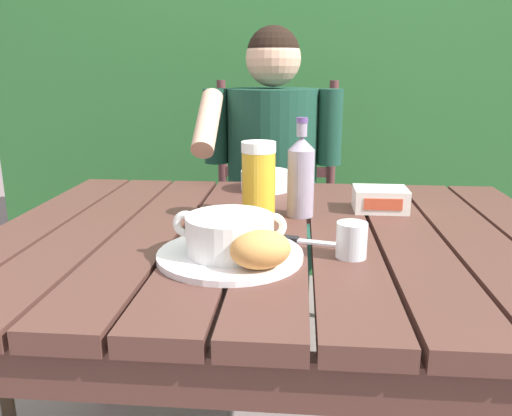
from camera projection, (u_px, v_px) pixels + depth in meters
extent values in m
cube|color=#4E2E27|center=(34.00, 231.00, 1.17)|extent=(0.13, 0.95, 0.04)
cube|color=#4E2E27|center=(93.00, 233.00, 1.16)|extent=(0.13, 0.95, 0.04)
cube|color=#4E2E27|center=(153.00, 234.00, 1.14)|extent=(0.13, 0.95, 0.04)
cube|color=#4E2E27|center=(214.00, 236.00, 1.13)|extent=(0.13, 0.95, 0.04)
cube|color=#4E2E27|center=(277.00, 238.00, 1.12)|extent=(0.13, 0.95, 0.04)
cube|color=#4E2E27|center=(341.00, 239.00, 1.11)|extent=(0.13, 0.95, 0.04)
cube|color=#4E2E27|center=(406.00, 241.00, 1.10)|extent=(0.13, 0.95, 0.04)
cube|color=#4E2E27|center=(473.00, 243.00, 1.09)|extent=(0.13, 0.95, 0.04)
cube|color=#4E2E27|center=(262.00, 381.00, 0.71)|extent=(1.20, 0.03, 0.08)
cube|color=#4E2E27|center=(284.00, 209.00, 1.57)|extent=(1.20, 0.03, 0.08)
cube|color=#4E2E27|center=(106.00, 299.00, 1.69)|extent=(0.06, 0.06, 0.72)
cube|color=#4E2E27|center=(468.00, 313.00, 1.59)|extent=(0.06, 0.06, 0.72)
cube|color=#2A612D|center=(293.00, 89.00, 2.83)|extent=(3.14, 0.60, 1.96)
cylinder|color=#4C3823|center=(371.00, 76.00, 2.92)|extent=(0.10, 0.10, 2.09)
cylinder|color=#4C3823|center=(119.00, 68.00, 3.03)|extent=(0.10, 0.10, 2.19)
cylinder|color=#4C3823|center=(361.00, 84.00, 2.94)|extent=(0.10, 0.10, 2.01)
cylinder|color=#50292B|center=(332.00, 313.00, 1.86)|extent=(0.04, 0.04, 0.47)
cylinder|color=#50292B|center=(208.00, 308.00, 1.90)|extent=(0.04, 0.04, 0.47)
cylinder|color=#50292B|center=(327.00, 269.00, 2.26)|extent=(0.04, 0.04, 0.47)
cylinder|color=#50292B|center=(224.00, 266.00, 2.30)|extent=(0.04, 0.04, 0.47)
cube|color=#50292B|center=(273.00, 230.00, 2.02)|extent=(0.49, 0.45, 0.02)
cylinder|color=#50292B|center=(332.00, 152.00, 2.12)|extent=(0.04, 0.04, 0.58)
cylinder|color=#50292B|center=(222.00, 150.00, 2.16)|extent=(0.04, 0.04, 0.58)
cube|color=#50292B|center=(276.00, 171.00, 2.17)|extent=(0.46, 0.02, 0.04)
cube|color=#50292B|center=(277.00, 137.00, 2.13)|extent=(0.46, 0.02, 0.04)
cube|color=#50292B|center=(277.00, 102.00, 2.09)|extent=(0.46, 0.02, 0.04)
cylinder|color=#173E2F|center=(292.00, 326.00, 1.79)|extent=(0.11, 0.11, 0.45)
cylinder|color=#173E2F|center=(294.00, 239.00, 1.81)|extent=(0.13, 0.40, 0.13)
cylinder|color=#173E2F|center=(244.00, 324.00, 1.80)|extent=(0.11, 0.11, 0.45)
cylinder|color=#173E2F|center=(246.00, 238.00, 1.82)|extent=(0.13, 0.40, 0.13)
cylinder|color=#173E2F|center=(272.00, 162.00, 1.84)|extent=(0.32, 0.32, 0.52)
sphere|color=tan|center=(273.00, 59.00, 1.75)|extent=(0.19, 0.19, 0.19)
sphere|color=black|center=(273.00, 53.00, 1.74)|extent=(0.18, 0.18, 0.18)
cylinder|color=#173E2F|center=(330.00, 127.00, 1.77)|extent=(0.08, 0.08, 0.26)
cylinder|color=#173E2F|center=(216.00, 126.00, 1.81)|extent=(0.08, 0.08, 0.26)
cylinder|color=tan|center=(208.00, 122.00, 1.65)|extent=(0.07, 0.25, 0.21)
cylinder|color=#433525|center=(6.00, 393.00, 1.41)|extent=(0.04, 0.04, 0.47)
cylinder|color=white|center=(230.00, 255.00, 0.95)|extent=(0.27, 0.27, 0.01)
cylinder|color=white|center=(230.00, 234.00, 0.94)|extent=(0.16, 0.16, 0.07)
cylinder|color=orange|center=(230.00, 226.00, 0.94)|extent=(0.14, 0.14, 0.01)
torus|color=white|center=(186.00, 224.00, 0.94)|extent=(0.05, 0.01, 0.05)
torus|color=white|center=(274.00, 226.00, 0.93)|extent=(0.05, 0.01, 0.05)
ellipsoid|color=#CF8C47|center=(261.00, 249.00, 0.87)|extent=(0.13, 0.11, 0.07)
cylinder|color=gold|center=(259.00, 187.00, 1.17)|extent=(0.08, 0.08, 0.16)
cylinder|color=white|center=(259.00, 147.00, 1.15)|extent=(0.08, 0.08, 0.02)
cylinder|color=#968A9D|center=(301.00, 183.00, 1.20)|extent=(0.06, 0.06, 0.16)
cone|color=#968A9D|center=(302.00, 143.00, 1.18)|extent=(0.06, 0.06, 0.03)
cylinder|color=#968A9D|center=(302.00, 130.00, 1.17)|extent=(0.02, 0.02, 0.03)
cylinder|color=#5F4382|center=(302.00, 120.00, 1.16)|extent=(0.03, 0.03, 0.01)
cylinder|color=silver|center=(352.00, 240.00, 0.95)|extent=(0.06, 0.06, 0.07)
cube|color=white|center=(380.00, 199.00, 1.26)|extent=(0.13, 0.10, 0.06)
cube|color=#CF4D30|center=(383.00, 204.00, 1.22)|extent=(0.09, 0.00, 0.03)
cube|color=silver|center=(314.00, 242.00, 1.03)|extent=(0.13, 0.05, 0.00)
cube|color=black|center=(282.00, 238.00, 1.05)|extent=(0.07, 0.04, 0.01)
cylinder|color=white|center=(265.00, 180.00, 1.48)|extent=(0.14, 0.14, 0.06)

